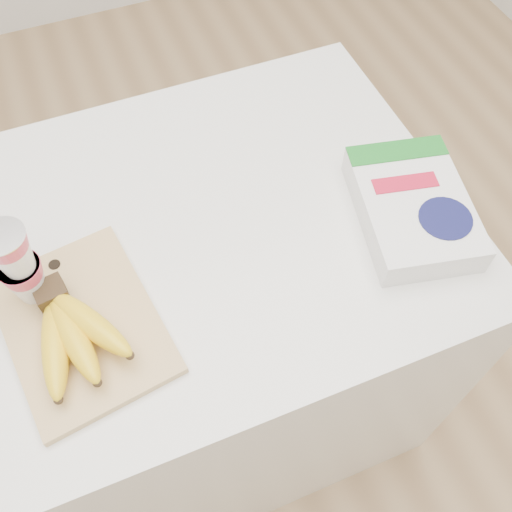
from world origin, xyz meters
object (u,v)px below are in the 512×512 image
Objects in this scene: cutting_board at (82,325)px; table at (178,340)px; bananas at (71,332)px; yogurt_stack at (17,264)px; cereal_box at (412,207)px.

table is at bearing 31.13° from cutting_board.
table is at bearing 42.26° from bananas.
bananas is (-0.16, -0.15, 0.46)m from table.
yogurt_stack is at bearing 111.36° from bananas.
cutting_board is 0.14m from yogurt_stack.
cutting_board is at bearing -55.58° from yogurt_stack.
table is at bearing 176.69° from cereal_box.
cereal_box is (0.60, -0.00, 0.02)m from cutting_board.
cutting_board is (-0.15, -0.12, 0.43)m from table.
table is 5.32× the size of bananas.
yogurt_stack is at bearing -175.14° from cereal_box.
yogurt_stack is 0.54× the size of cereal_box.
bananas is 1.29× the size of yogurt_stack.
cutting_board is 1.89× the size of yogurt_stack.
cereal_box reaches higher than cutting_board.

